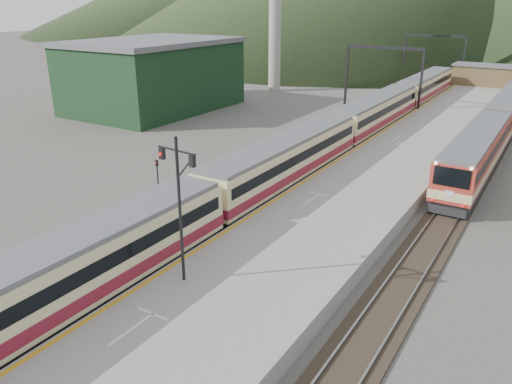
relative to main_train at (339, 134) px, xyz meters
The scene contains 13 objects.
track_main 4.96m from the main_train, 90.00° to the left, with size 2.60×200.00×0.23m.
track_far 7.04m from the main_train, 137.53° to the left, with size 2.60×200.00×0.23m.
track_second 12.52m from the main_train, 21.70° to the left, with size 2.60×200.00×0.23m.
platform 6.34m from the main_train, 24.71° to the left, with size 8.00×100.00×1.00m, color gray.
gantry_near 20.11m from the main_train, 98.28° to the left, with size 9.55×0.25×8.00m.
gantry_far 44.81m from the main_train, 93.66° to the left, with size 9.55×0.25×8.00m.
warehouse 28.86m from the main_train, 166.78° to the left, with size 14.50×20.50×8.60m.
station_shed 42.95m from the main_train, 82.51° to the left, with size 9.40×4.40×3.10m.
main_train is the anchor object (origin of this frame).
second_train 21.31m from the main_train, 57.34° to the left, with size 2.68×55.02×3.27m.
signal_mast 25.81m from the main_train, 82.94° to the right, with size 2.20×0.37×6.80m.
short_signal_b 4.84m from the main_train, 133.26° to the right, with size 0.25×0.20×2.27m.
short_signal_c 17.12m from the main_train, 116.84° to the right, with size 0.27×0.24×2.27m.
Camera 1 is at (16.58, -5.27, 13.06)m, focal length 35.00 mm.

